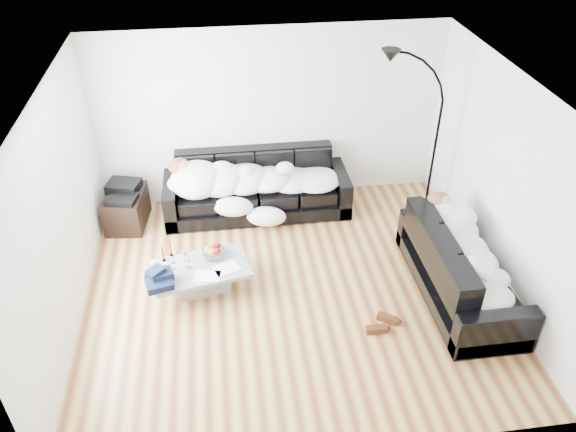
{
  "coord_description": "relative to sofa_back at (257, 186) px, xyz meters",
  "views": [
    {
      "loc": [
        -0.73,
        -5.15,
        4.73
      ],
      "look_at": [
        0.0,
        0.3,
        0.9
      ],
      "focal_mm": 35.0,
      "sensor_mm": 36.0,
      "label": 1
    }
  ],
  "objects": [
    {
      "name": "stereo",
      "position": [
        -1.87,
        -0.08,
        0.14
      ],
      "size": [
        0.51,
        0.44,
        0.13
      ],
      "primitive_type": "cube",
      "rotation": [
        0.0,
        0.0,
        -0.27
      ],
      "color": "black",
      "rests_on": "av_cabinet"
    },
    {
      "name": "sleeper_right",
      "position": [
        2.28,
        -2.11,
        0.21
      ],
      "size": [
        0.77,
        1.83,
        0.45
      ],
      "primitive_type": null,
      "rotation": [
        0.0,
        0.0,
        1.57
      ],
      "color": "white",
      "rests_on": "sofa_right"
    },
    {
      "name": "av_cabinet",
      "position": [
        -1.87,
        -0.08,
        -0.18
      ],
      "size": [
        0.59,
        0.79,
        0.51
      ],
      "primitive_type": "cube",
      "rotation": [
        0.0,
        0.0,
        -0.12
      ],
      "color": "black",
      "rests_on": "ground"
    },
    {
      "name": "navy_jacket",
      "position": [
        -1.31,
        -1.87,
        0.06
      ],
      "size": [
        0.39,
        0.36,
        0.16
      ],
      "primitive_type": null,
      "rotation": [
        0.0,
        0.0,
        0.32
      ],
      "color": "black",
      "rests_on": "coffee_table"
    },
    {
      "name": "floor_lamp",
      "position": [
        2.42,
        -0.47,
        0.67
      ],
      "size": [
        0.87,
        0.62,
        2.22
      ],
      "primitive_type": null,
      "rotation": [
        0.0,
        0.0,
        -0.41
      ],
      "color": "black",
      "rests_on": "ground"
    },
    {
      "name": "wall_left",
      "position": [
        -2.24,
        -1.79,
        0.86
      ],
      "size": [
        0.02,
        4.5,
        2.6
      ],
      "primitive_type": "cube",
      "color": "silver",
      "rests_on": "ground"
    },
    {
      "name": "ceiling",
      "position": [
        0.26,
        -1.79,
        2.16
      ],
      "size": [
        5.0,
        5.0,
        0.0
      ],
      "primitive_type": "plane",
      "color": "white",
      "rests_on": "ground"
    },
    {
      "name": "sofa_back",
      "position": [
        0.0,
        0.0,
        0.0
      ],
      "size": [
        2.67,
        0.92,
        0.87
      ],
      "primitive_type": "cube",
      "color": "black",
      "rests_on": "ground"
    },
    {
      "name": "sofa_right",
      "position": [
        2.28,
        -2.11,
        -0.0
      ],
      "size": [
        0.91,
        2.13,
        0.86
      ],
      "primitive_type": "cube",
      "rotation": [
        0.0,
        0.0,
        1.57
      ],
      "color": "black",
      "rests_on": "ground"
    },
    {
      "name": "newspaper_a",
      "position": [
        -0.52,
        -1.69,
        -0.09
      ],
      "size": [
        0.37,
        0.32,
        0.01
      ],
      "primitive_type": "cube",
      "rotation": [
        0.0,
        0.0,
        0.36
      ],
      "color": "silver",
      "rests_on": "coffee_table"
    },
    {
      "name": "candle_left",
      "position": [
        -1.27,
        -1.44,
        0.01
      ],
      "size": [
        0.04,
        0.04,
        0.22
      ],
      "primitive_type": "cylinder",
      "rotation": [
        0.0,
        0.0,
        -0.1
      ],
      "color": "maroon",
      "rests_on": "coffee_table"
    },
    {
      "name": "candle_right",
      "position": [
        -1.19,
        -1.35,
        0.02
      ],
      "size": [
        0.05,
        0.05,
        0.23
      ],
      "primitive_type": "cylinder",
      "rotation": [
        0.0,
        0.0,
        -0.18
      ],
      "color": "maroon",
      "rests_on": "coffee_table"
    },
    {
      "name": "fruit_bowl",
      "position": [
        -0.66,
        -1.42,
        -0.02
      ],
      "size": [
        0.34,
        0.34,
        0.17
      ],
      "primitive_type": "cylinder",
      "rotation": [
        0.0,
        0.0,
        0.33
      ],
      "color": "white",
      "rests_on": "coffee_table"
    },
    {
      "name": "wine_glass_a",
      "position": [
        -1.01,
        -1.47,
        -0.01
      ],
      "size": [
        0.09,
        0.09,
        0.17
      ],
      "primitive_type": "cylinder",
      "rotation": [
        0.0,
        0.0,
        -0.21
      ],
      "color": "white",
      "rests_on": "coffee_table"
    },
    {
      "name": "wall_right",
      "position": [
        2.76,
        -1.79,
        0.86
      ],
      "size": [
        0.02,
        4.5,
        2.6
      ],
      "primitive_type": "cube",
      "color": "silver",
      "rests_on": "ground"
    },
    {
      "name": "shoes",
      "position": [
        1.2,
        -2.56,
        -0.39
      ],
      "size": [
        0.45,
        0.36,
        0.09
      ],
      "primitive_type": null,
      "rotation": [
        0.0,
        0.0,
        -0.21
      ],
      "color": "#472311",
      "rests_on": "ground"
    },
    {
      "name": "wine_glass_c",
      "position": [
        -0.96,
        -1.61,
        -0.01
      ],
      "size": [
        0.1,
        0.1,
        0.18
      ],
      "primitive_type": "cylinder",
      "rotation": [
        0.0,
        0.0,
        -0.33
      ],
      "color": "white",
      "rests_on": "coffee_table"
    },
    {
      "name": "coffee_table",
      "position": [
        -0.83,
        -1.62,
        -0.27
      ],
      "size": [
        1.26,
        0.88,
        0.34
      ],
      "primitive_type": "cube",
      "rotation": [
        0.0,
        0.0,
        0.19
      ],
      "color": "#939699",
      "rests_on": "ground"
    },
    {
      "name": "wine_glass_b",
      "position": [
        -1.14,
        -1.62,
        -0.01
      ],
      "size": [
        0.09,
        0.09,
        0.17
      ],
      "primitive_type": "cylinder",
      "rotation": [
        0.0,
        0.0,
        0.23
      ],
      "color": "white",
      "rests_on": "coffee_table"
    },
    {
      "name": "newspaper_b",
      "position": [
        -0.75,
        -1.8,
        -0.09
      ],
      "size": [
        0.34,
        0.27,
        0.01
      ],
      "primitive_type": "cube",
      "rotation": [
        0.0,
        0.0,
        -0.19
      ],
      "color": "silver",
      "rests_on": "coffee_table"
    },
    {
      "name": "teal_cushion",
      "position": [
        2.22,
        -1.45,
        0.28
      ],
      "size": [
        0.42,
        0.38,
        0.2
      ],
      "primitive_type": "ellipsoid",
      "rotation": [
        0.0,
        0.0,
        0.24
      ],
      "color": "#0A3846",
      "rests_on": "sofa_right"
    },
    {
      "name": "sleeper_back",
      "position": [
        0.0,
        -0.05,
        0.21
      ],
      "size": [
        2.26,
        0.78,
        0.45
      ],
      "primitive_type": null,
      "color": "white",
      "rests_on": "sofa_back"
    },
    {
      "name": "ground",
      "position": [
        0.26,
        -1.79,
        -0.44
      ],
      "size": [
        5.0,
        5.0,
        0.0
      ],
      "primitive_type": "plane",
      "color": "brown",
      "rests_on": "ground"
    },
    {
      "name": "wall_back",
      "position": [
        0.26,
        0.46,
        0.86
      ],
      "size": [
        5.0,
        0.02,
        2.6
      ],
      "primitive_type": "cube",
      "color": "silver",
      "rests_on": "ground"
    }
  ]
}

